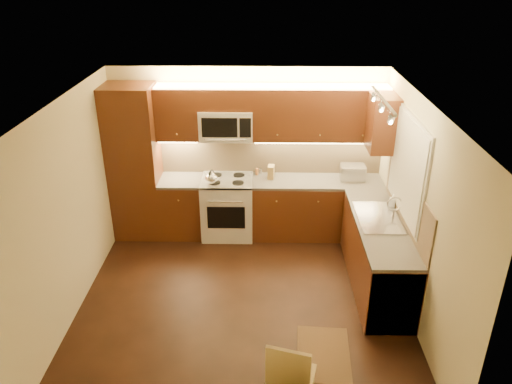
{
  "coord_description": "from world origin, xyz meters",
  "views": [
    {
      "loc": [
        0.25,
        -4.98,
        3.9
      ],
      "look_at": [
        0.15,
        0.55,
        1.25
      ],
      "focal_mm": 34.77,
      "sensor_mm": 36.0,
      "label": 1
    }
  ],
  "objects_px": {
    "stove": "(228,207)",
    "soap_bottle": "(392,200)",
    "sink": "(379,213)",
    "knife_block": "(271,172)",
    "microwave": "(226,124)",
    "kettle": "(211,177)",
    "dining_chair": "(292,375)",
    "toaster_oven": "(352,172)"
  },
  "relations": [
    {
      "from": "knife_block",
      "to": "soap_bottle",
      "type": "bearing_deg",
      "value": -21.59
    },
    {
      "from": "kettle",
      "to": "toaster_oven",
      "type": "bearing_deg",
      "value": 31.03
    },
    {
      "from": "stove",
      "to": "microwave",
      "type": "xyz_separation_m",
      "value": [
        0.0,
        0.14,
        1.26
      ]
    },
    {
      "from": "microwave",
      "to": "sink",
      "type": "distance_m",
      "value": 2.48
    },
    {
      "from": "microwave",
      "to": "dining_chair",
      "type": "distance_m",
      "value": 3.76
    },
    {
      "from": "microwave",
      "to": "knife_block",
      "type": "relative_size",
      "value": 3.82
    },
    {
      "from": "toaster_oven",
      "to": "knife_block",
      "type": "relative_size",
      "value": 1.8
    },
    {
      "from": "soap_bottle",
      "to": "dining_chair",
      "type": "relative_size",
      "value": 0.2
    },
    {
      "from": "stove",
      "to": "knife_block",
      "type": "xyz_separation_m",
      "value": [
        0.65,
        0.09,
        0.54
      ]
    },
    {
      "from": "sink",
      "to": "dining_chair",
      "type": "height_order",
      "value": "sink"
    },
    {
      "from": "toaster_oven",
      "to": "microwave",
      "type": "bearing_deg",
      "value": 179.92
    },
    {
      "from": "microwave",
      "to": "toaster_oven",
      "type": "distance_m",
      "value": 1.99
    },
    {
      "from": "microwave",
      "to": "kettle",
      "type": "xyz_separation_m",
      "value": [
        -0.21,
        -0.3,
        -0.69
      ]
    },
    {
      "from": "stove",
      "to": "sink",
      "type": "xyz_separation_m",
      "value": [
        2.0,
        -1.12,
        0.52
      ]
    },
    {
      "from": "knife_block",
      "to": "soap_bottle",
      "type": "distance_m",
      "value": 1.83
    },
    {
      "from": "sink",
      "to": "knife_block",
      "type": "height_order",
      "value": "knife_block"
    },
    {
      "from": "toaster_oven",
      "to": "knife_block",
      "type": "bearing_deg",
      "value": -178.88
    },
    {
      "from": "sink",
      "to": "kettle",
      "type": "relative_size",
      "value": 3.99
    },
    {
      "from": "sink",
      "to": "dining_chair",
      "type": "distance_m",
      "value": 2.53
    },
    {
      "from": "soap_bottle",
      "to": "knife_block",
      "type": "bearing_deg",
      "value": 168.45
    },
    {
      "from": "toaster_oven",
      "to": "knife_block",
      "type": "xyz_separation_m",
      "value": [
        -1.2,
        0.01,
        -0.01
      ]
    },
    {
      "from": "sink",
      "to": "knife_block",
      "type": "relative_size",
      "value": 4.32
    },
    {
      "from": "soap_bottle",
      "to": "dining_chair",
      "type": "height_order",
      "value": "soap_bottle"
    },
    {
      "from": "microwave",
      "to": "knife_block",
      "type": "height_order",
      "value": "microwave"
    },
    {
      "from": "sink",
      "to": "soap_bottle",
      "type": "xyz_separation_m",
      "value": [
        0.24,
        0.32,
        0.01
      ]
    },
    {
      "from": "sink",
      "to": "toaster_oven",
      "type": "distance_m",
      "value": 1.22
    },
    {
      "from": "stove",
      "to": "dining_chair",
      "type": "height_order",
      "value": "stove"
    },
    {
      "from": "kettle",
      "to": "dining_chair",
      "type": "relative_size",
      "value": 0.24
    },
    {
      "from": "sink",
      "to": "toaster_oven",
      "type": "height_order",
      "value": "toaster_oven"
    },
    {
      "from": "knife_block",
      "to": "dining_chair",
      "type": "height_order",
      "value": "knife_block"
    },
    {
      "from": "dining_chair",
      "to": "sink",
      "type": "bearing_deg",
      "value": 77.11
    },
    {
      "from": "microwave",
      "to": "knife_block",
      "type": "bearing_deg",
      "value": -3.76
    },
    {
      "from": "microwave",
      "to": "stove",
      "type": "bearing_deg",
      "value": -90.0
    },
    {
      "from": "stove",
      "to": "soap_bottle",
      "type": "distance_m",
      "value": 2.44
    },
    {
      "from": "knife_block",
      "to": "soap_bottle",
      "type": "relative_size",
      "value": 1.12
    },
    {
      "from": "toaster_oven",
      "to": "dining_chair",
      "type": "height_order",
      "value": "toaster_oven"
    },
    {
      "from": "dining_chair",
      "to": "kettle",
      "type": "bearing_deg",
      "value": 123.72
    },
    {
      "from": "sink",
      "to": "microwave",
      "type": "bearing_deg",
      "value": 147.79
    },
    {
      "from": "microwave",
      "to": "soap_bottle",
      "type": "xyz_separation_m",
      "value": [
        2.24,
        -0.94,
        -0.73
      ]
    },
    {
      "from": "soap_bottle",
      "to": "sink",
      "type": "bearing_deg",
      "value": -108.94
    },
    {
      "from": "stove",
      "to": "toaster_oven",
      "type": "bearing_deg",
      "value": 2.62
    },
    {
      "from": "microwave",
      "to": "dining_chair",
      "type": "xyz_separation_m",
      "value": [
        0.82,
        -3.44,
        -1.27
      ]
    }
  ]
}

